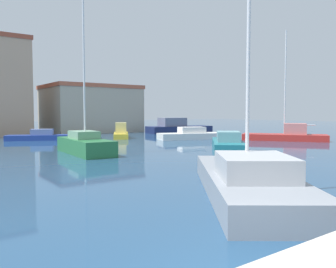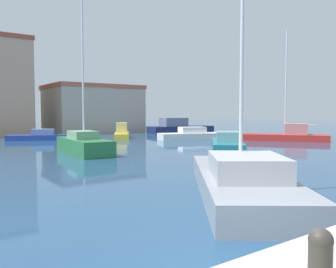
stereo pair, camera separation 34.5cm
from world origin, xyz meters
name	(u,v)px [view 1 (the left image)]	position (x,y,z in m)	size (l,w,h in m)	color
water	(192,144)	(15.00, 20.00, 0.00)	(160.00, 160.00, 0.00)	navy
sailboat_green_near_pier	(85,144)	(4.66, 18.51, 0.64)	(2.38, 6.24, 10.68)	#28703D
motorboat_blue_behind_lamppost	(42,136)	(5.61, 31.61, 0.36)	(6.70, 4.24, 1.08)	#233D93
motorboat_white_inner_mooring	(197,135)	(18.79, 23.72, 0.42)	(8.48, 4.61, 1.24)	white
motorboat_yellow_far_right	(121,133)	(13.22, 29.55, 0.52)	(3.72, 5.19, 1.64)	gold
sailboat_red_distant_north	(287,135)	(24.62, 17.29, 0.57)	(6.58, 7.72, 10.48)	#B22823
motorboat_teal_center_channel	(228,143)	(14.26, 14.94, 0.46)	(6.29, 6.70, 1.35)	#1E707A
motorboat_navy_mid_harbor	(177,127)	(23.80, 33.61, 0.71)	(9.03, 3.98, 1.99)	#19234C
sailboat_grey_distant_east	(248,179)	(4.41, 4.31, 0.56)	(7.11, 8.38, 11.86)	gray
waterfront_apartments	(90,109)	(15.47, 42.70, 3.20)	(11.91, 9.76, 6.39)	#B2A893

